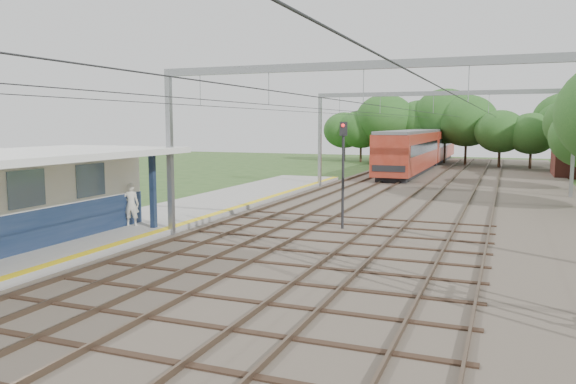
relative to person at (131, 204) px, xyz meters
The scene contains 9 objects.
ballast_bed 18.67m from the person, 53.62° to the left, with size 18.00×90.00×0.10m, color #473D33.
platform 1.56m from the person, 114.16° to the right, with size 5.00×52.00×0.35m, color gray.
yellow_stripe 2.26m from the person, 29.04° to the right, with size 0.45×52.00×0.01m, color yellow.
rail_tracks 17.30m from the person, 60.31° to the left, with size 11.80×88.00×0.15m.
catenary_system 15.25m from the person, 44.57° to the left, with size 17.22×88.00×7.00m.
tree_band 43.66m from the person, 75.50° to the left, with size 31.72×30.88×8.82m.
person is the anchor object (origin of this frame).
train 43.38m from the person, 81.31° to the left, with size 3.11×38.69×4.07m.
signal_post 9.49m from the person, 25.38° to the left, with size 0.37×0.31×4.86m.
Camera 1 is at (8.13, -4.97, 4.77)m, focal length 35.00 mm.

